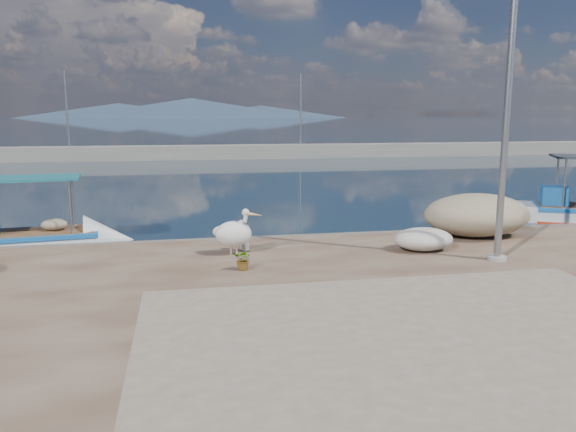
{
  "coord_description": "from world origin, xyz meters",
  "views": [
    {
      "loc": [
        -2.67,
        -10.31,
        3.91
      ],
      "look_at": [
        0.0,
        3.8,
        1.3
      ],
      "focal_mm": 35.0,
      "sensor_mm": 36.0,
      "label": 1
    }
  ],
  "objects_px": {
    "boat_left": "(31,242)",
    "lamp_post": "(506,119)",
    "bollard_near": "(245,237)",
    "pelican": "(234,233)"
  },
  "relations": [
    {
      "from": "boat_left",
      "to": "lamp_post",
      "type": "xyz_separation_m",
      "value": [
        11.74,
        -5.46,
        3.61
      ]
    },
    {
      "from": "boat_left",
      "to": "bollard_near",
      "type": "relative_size",
      "value": 7.71
    },
    {
      "from": "lamp_post",
      "to": "pelican",
      "type": "bearing_deg",
      "value": 164.82
    },
    {
      "from": "pelican",
      "to": "bollard_near",
      "type": "distance_m",
      "value": 0.47
    },
    {
      "from": "lamp_post",
      "to": "boat_left",
      "type": "bearing_deg",
      "value": 155.04
    },
    {
      "from": "boat_left",
      "to": "lamp_post",
      "type": "relative_size",
      "value": 0.76
    },
    {
      "from": "boat_left",
      "to": "pelican",
      "type": "xyz_separation_m",
      "value": [
        5.66,
        -3.81,
        0.85
      ]
    },
    {
      "from": "pelican",
      "to": "boat_left",
      "type": "bearing_deg",
      "value": 169.96
    },
    {
      "from": "boat_left",
      "to": "pelican",
      "type": "bearing_deg",
      "value": -41.27
    },
    {
      "from": "pelican",
      "to": "lamp_post",
      "type": "distance_m",
      "value": 6.87
    }
  ]
}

